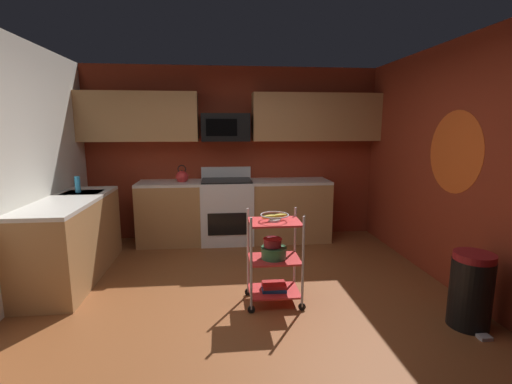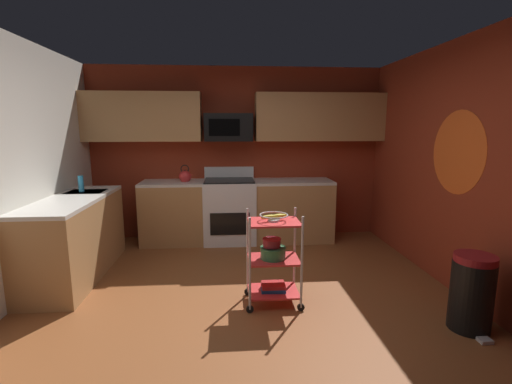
{
  "view_description": "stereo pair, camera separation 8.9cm",
  "coord_description": "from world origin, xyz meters",
  "px_view_note": "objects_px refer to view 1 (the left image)",
  "views": [
    {
      "loc": [
        -0.23,
        -3.22,
        1.71
      ],
      "look_at": [
        0.14,
        0.42,
        1.05
      ],
      "focal_mm": 25.47,
      "sensor_mm": 36.0,
      "label": 1
    },
    {
      "loc": [
        -0.15,
        -3.22,
        1.71
      ],
      "look_at": [
        0.14,
        0.42,
        1.05
      ],
      "focal_mm": 25.47,
      "sensor_mm": 36.0,
      "label": 2
    }
  ],
  "objects_px": {
    "rolling_cart": "(274,259)",
    "mixing_bowl_small": "(273,242)",
    "fruit_bowl": "(275,216)",
    "kettle": "(182,176)",
    "mixing_bowl_large": "(274,252)",
    "microwave": "(226,127)",
    "dish_soap_bottle": "(78,184)",
    "book_stack": "(274,287)",
    "oven_range": "(227,210)",
    "trash_can": "(471,290)"
  },
  "relations": [
    {
      "from": "rolling_cart",
      "to": "mixing_bowl_small",
      "type": "height_order",
      "value": "rolling_cart"
    },
    {
      "from": "fruit_bowl",
      "to": "kettle",
      "type": "relative_size",
      "value": 1.03
    },
    {
      "from": "rolling_cart",
      "to": "mixing_bowl_large",
      "type": "relative_size",
      "value": 3.63
    },
    {
      "from": "microwave",
      "to": "dish_soap_bottle",
      "type": "height_order",
      "value": "microwave"
    },
    {
      "from": "mixing_bowl_large",
      "to": "book_stack",
      "type": "bearing_deg",
      "value": 0.0
    },
    {
      "from": "rolling_cart",
      "to": "fruit_bowl",
      "type": "xyz_separation_m",
      "value": [
        -0.0,
        0.0,
        0.42
      ]
    },
    {
      "from": "oven_range",
      "to": "fruit_bowl",
      "type": "bearing_deg",
      "value": -78.61
    },
    {
      "from": "microwave",
      "to": "rolling_cart",
      "type": "xyz_separation_m",
      "value": [
        0.41,
        -2.13,
        -1.25
      ]
    },
    {
      "from": "microwave",
      "to": "fruit_bowl",
      "type": "relative_size",
      "value": 2.57
    },
    {
      "from": "trash_can",
      "to": "kettle",
      "type": "bearing_deg",
      "value": 135.62
    },
    {
      "from": "oven_range",
      "to": "mixing_bowl_large",
      "type": "xyz_separation_m",
      "value": [
        0.4,
        -2.02,
        0.04
      ]
    },
    {
      "from": "dish_soap_bottle",
      "to": "oven_range",
      "type": "bearing_deg",
      "value": 23.1
    },
    {
      "from": "mixing_bowl_small",
      "to": "dish_soap_bottle",
      "type": "relative_size",
      "value": 0.91
    },
    {
      "from": "mixing_bowl_large",
      "to": "kettle",
      "type": "height_order",
      "value": "kettle"
    },
    {
      "from": "mixing_bowl_large",
      "to": "trash_can",
      "type": "distance_m",
      "value": 1.74
    },
    {
      "from": "book_stack",
      "to": "kettle",
      "type": "relative_size",
      "value": 0.92
    },
    {
      "from": "fruit_bowl",
      "to": "trash_can",
      "type": "relative_size",
      "value": 0.41
    },
    {
      "from": "book_stack",
      "to": "kettle",
      "type": "bearing_deg",
      "value": 117.51
    },
    {
      "from": "microwave",
      "to": "book_stack",
      "type": "relative_size",
      "value": 2.87
    },
    {
      "from": "fruit_bowl",
      "to": "kettle",
      "type": "distance_m",
      "value": 2.28
    },
    {
      "from": "kettle",
      "to": "dish_soap_bottle",
      "type": "distance_m",
      "value": 1.41
    },
    {
      "from": "microwave",
      "to": "dish_soap_bottle",
      "type": "distance_m",
      "value": 2.13
    },
    {
      "from": "rolling_cart",
      "to": "book_stack",
      "type": "bearing_deg",
      "value": 180.0
    },
    {
      "from": "rolling_cart",
      "to": "dish_soap_bottle",
      "type": "relative_size",
      "value": 4.57
    },
    {
      "from": "microwave",
      "to": "fruit_bowl",
      "type": "distance_m",
      "value": 2.32
    },
    {
      "from": "oven_range",
      "to": "microwave",
      "type": "bearing_deg",
      "value": 90.26
    },
    {
      "from": "oven_range",
      "to": "book_stack",
      "type": "distance_m",
      "value": 2.09
    },
    {
      "from": "oven_range",
      "to": "book_stack",
      "type": "xyz_separation_m",
      "value": [
        0.41,
        -2.02,
        -0.31
      ]
    },
    {
      "from": "mixing_bowl_large",
      "to": "trash_can",
      "type": "bearing_deg",
      "value": -20.06
    },
    {
      "from": "kettle",
      "to": "trash_can",
      "type": "xyz_separation_m",
      "value": [
        2.67,
        -2.61,
        -0.67
      ]
    },
    {
      "from": "oven_range",
      "to": "rolling_cart",
      "type": "distance_m",
      "value": 2.06
    },
    {
      "from": "mixing_bowl_small",
      "to": "dish_soap_bottle",
      "type": "distance_m",
      "value": 2.56
    },
    {
      "from": "oven_range",
      "to": "trash_can",
      "type": "relative_size",
      "value": 1.67
    },
    {
      "from": "fruit_bowl",
      "to": "dish_soap_bottle",
      "type": "xyz_separation_m",
      "value": [
        -2.23,
        1.24,
        0.14
      ]
    },
    {
      "from": "oven_range",
      "to": "kettle",
      "type": "relative_size",
      "value": 4.17
    },
    {
      "from": "book_stack",
      "to": "dish_soap_bottle",
      "type": "relative_size",
      "value": 1.22
    },
    {
      "from": "fruit_bowl",
      "to": "mixing_bowl_small",
      "type": "height_order",
      "value": "fruit_bowl"
    },
    {
      "from": "mixing_bowl_large",
      "to": "dish_soap_bottle",
      "type": "relative_size",
      "value": 1.26
    },
    {
      "from": "microwave",
      "to": "mixing_bowl_small",
      "type": "bearing_deg",
      "value": -79.51
    },
    {
      "from": "book_stack",
      "to": "trash_can",
      "type": "relative_size",
      "value": 0.37
    },
    {
      "from": "mixing_bowl_small",
      "to": "book_stack",
      "type": "bearing_deg",
      "value": -32.91
    },
    {
      "from": "oven_range",
      "to": "rolling_cart",
      "type": "relative_size",
      "value": 1.2
    },
    {
      "from": "microwave",
      "to": "mixing_bowl_small",
      "type": "relative_size",
      "value": 3.85
    },
    {
      "from": "oven_range",
      "to": "trash_can",
      "type": "xyz_separation_m",
      "value": [
        2.02,
        -2.61,
        -0.15
      ]
    },
    {
      "from": "mixing_bowl_small",
      "to": "trash_can",
      "type": "bearing_deg",
      "value": -20.26
    },
    {
      "from": "kettle",
      "to": "dish_soap_bottle",
      "type": "xyz_separation_m",
      "value": [
        -1.18,
        -0.77,
        0.02
      ]
    },
    {
      "from": "mixing_bowl_small",
      "to": "rolling_cart",
      "type": "bearing_deg",
      "value": -32.91
    },
    {
      "from": "rolling_cart",
      "to": "microwave",
      "type": "bearing_deg",
      "value": 100.85
    },
    {
      "from": "microwave",
      "to": "book_stack",
      "type": "xyz_separation_m",
      "value": [
        0.41,
        -2.13,
        -1.53
      ]
    },
    {
      "from": "mixing_bowl_small",
      "to": "trash_can",
      "type": "height_order",
      "value": "trash_can"
    }
  ]
}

